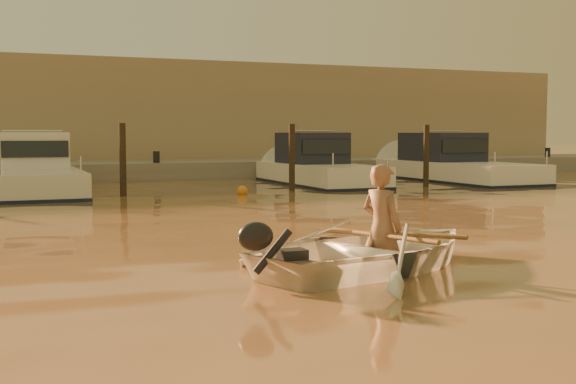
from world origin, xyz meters
name	(u,v)px	position (x,y,z in m)	size (l,w,h in m)	color
ground_plane	(372,307)	(0.00, 0.00, 0.00)	(160.00, 160.00, 0.00)	olive
dinghy	(377,249)	(1.04, 1.81, 0.25)	(2.58, 3.62, 0.75)	white
person	(382,228)	(1.14, 1.85, 0.51)	(0.59, 0.39, 1.63)	#926449
outboard_motor	(291,261)	(-0.35, 1.26, 0.28)	(0.90, 0.40, 0.70)	black
oar_port	(389,234)	(1.28, 1.90, 0.42)	(0.06, 0.06, 2.10)	brown
oar_starboard	(379,235)	(1.09, 1.83, 0.42)	(0.06, 0.06, 2.10)	brown
moored_boat_2	(35,171)	(-2.38, 16.00, 0.62)	(2.37, 7.90, 1.75)	silver
moored_boat_4	(319,166)	(6.70, 16.00, 0.62)	(2.29, 7.04, 1.75)	white
moored_boat_5	(453,163)	(12.08, 16.00, 0.62)	(2.56, 8.48, 1.75)	white
piling_2	(123,163)	(-0.20, 13.80, 0.90)	(0.18, 0.18, 2.20)	#2D2319
piling_3	(292,161)	(4.80, 13.80, 0.90)	(0.18, 0.18, 2.20)	#2D2319
piling_4	(426,159)	(9.50, 13.80, 0.90)	(0.18, 0.18, 2.20)	#2D2319
fender_c	(51,197)	(-2.13, 13.07, 0.10)	(0.30, 0.30, 0.30)	white
fender_d	(242,191)	(3.01, 13.14, 0.10)	(0.30, 0.30, 0.30)	orange
fender_e	(375,185)	(7.58, 13.70, 0.10)	(0.30, 0.30, 0.30)	silver
quay	(95,176)	(0.00, 21.50, 0.15)	(52.00, 4.00, 1.00)	gray
waterfront_building	(78,118)	(0.00, 27.00, 2.40)	(46.00, 7.00, 4.80)	#9E8466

